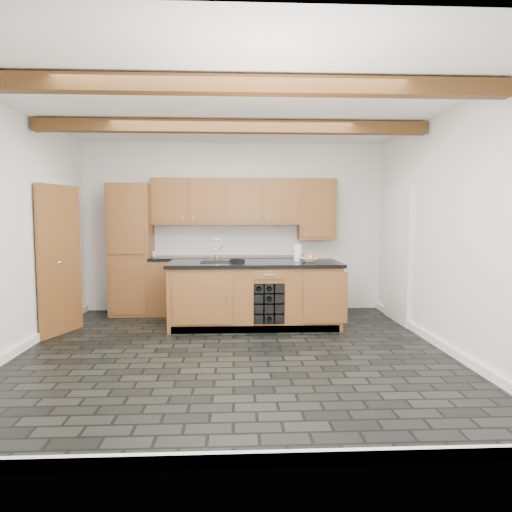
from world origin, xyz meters
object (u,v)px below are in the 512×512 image
Objects in this scene: kitchen_scale at (237,260)px; paper_towel at (298,252)px; island at (255,294)px; fruit_bowl at (309,260)px.

paper_towel reaches higher than kitchen_scale.
kitchen_scale reaches higher than island.
fruit_bowl is at bearing -47.99° from paper_towel.
kitchen_scale is at bearing -167.97° from paper_towel.
paper_towel is (-0.14, 0.16, 0.09)m from fruit_bowl.
paper_towel reaches higher than island.
fruit_bowl is at bearing -0.67° from island.
fruit_bowl is (0.78, -0.01, 0.50)m from island.
kitchen_scale is 0.87× the size of fruit_bowl.
paper_towel is at bearing 12.92° from island.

